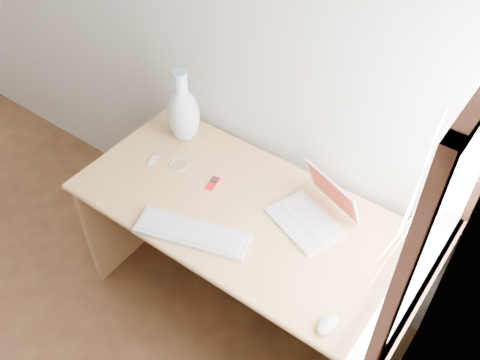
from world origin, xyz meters
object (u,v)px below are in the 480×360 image
Objects in this scene: desk at (250,226)px; laptop at (310,210)px; external_keyboard at (192,233)px; vase at (183,113)px.

desk is 0.37m from laptop.
external_keyboard is at bearing -100.51° from desk.
laptop reaches higher than desk.
vase reaches higher than laptop.
vase is (-0.73, 0.08, 0.11)m from laptop.
desk is 3.69× the size of vase.
vase is (-0.40, 0.43, 0.14)m from external_keyboard.
external_keyboard is at bearing -112.96° from laptop.
laptop is 0.74m from vase.
laptop reaches higher than external_keyboard.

